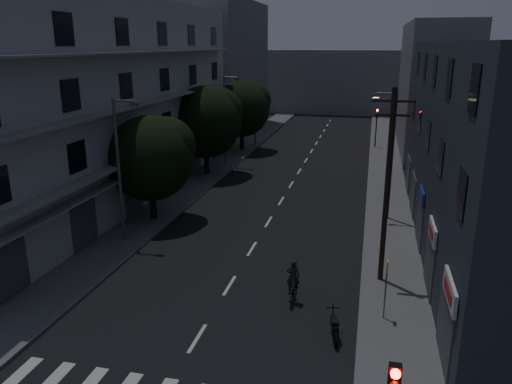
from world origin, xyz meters
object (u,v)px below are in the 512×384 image
at_px(utility_pole, 387,184).
at_px(motorcycle, 334,328).
at_px(bus_stop_sign, 386,279).
at_px(cyclist, 293,288).

xyz_separation_m(utility_pole, motorcycle, (-1.76, -5.30, -4.42)).
bearing_deg(motorcycle, bus_stop_sign, 31.91).
xyz_separation_m(bus_stop_sign, cyclist, (-3.87, 0.73, -1.21)).
bearing_deg(utility_pole, motorcycle, -108.39).
xyz_separation_m(utility_pole, bus_stop_sign, (0.11, -3.58, -2.98)).
relative_size(bus_stop_sign, cyclist, 1.26).
height_order(motorcycle, cyclist, cyclist).
distance_m(utility_pole, bus_stop_sign, 4.66).
xyz_separation_m(utility_pole, cyclist, (-3.76, -2.85, -4.19)).
relative_size(bus_stop_sign, motorcycle, 1.43).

